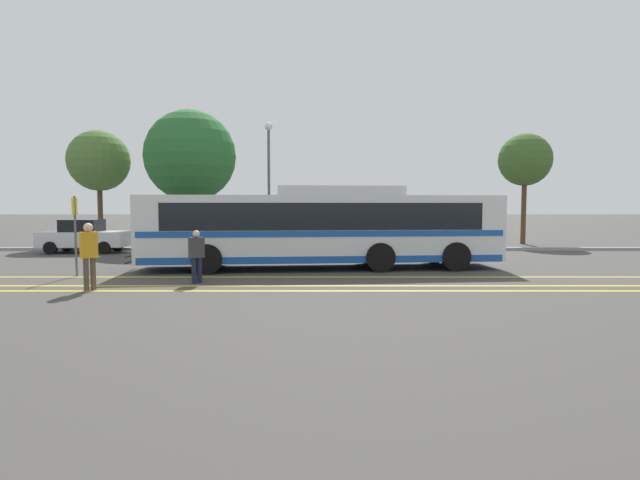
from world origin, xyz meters
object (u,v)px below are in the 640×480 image
(pedestrian_0, at_px, (195,254))
(tree_2, at_px, (189,156))
(street_lamp, at_px, (267,168))
(transit_bus, at_px, (321,227))
(parked_car_2, at_px, (321,237))
(tree_1, at_px, (523,160))
(tree_0, at_px, (97,161))
(pedestrian_1, at_px, (87,252))
(parked_car_1, at_px, (205,238))
(bus_stop_sign, at_px, (73,226))
(parked_car_0, at_px, (82,236))

(pedestrian_0, relative_size, tree_2, 0.21)
(street_lamp, bearing_deg, transit_bus, -71.41)
(parked_car_2, distance_m, tree_1, 13.74)
(tree_0, bearing_deg, parked_car_2, -20.64)
(pedestrian_0, xyz_separation_m, tree_0, (-8.88, 13.91, 3.89))
(parked_car_2, relative_size, pedestrian_1, 2.41)
(parked_car_1, height_order, tree_1, tree_1)
(tree_1, height_order, tree_2, tree_2)
(street_lamp, bearing_deg, bus_stop_sign, -116.93)
(transit_bus, distance_m, bus_stop_sign, 8.10)
(pedestrian_1, xyz_separation_m, street_lamp, (3.47, 12.77, 3.17))
(parked_car_0, relative_size, street_lamp, 0.62)
(parked_car_1, bearing_deg, pedestrian_1, -6.34)
(pedestrian_0, relative_size, bus_stop_sign, 0.60)
(parked_car_0, relative_size, parked_car_2, 0.93)
(tree_0, bearing_deg, bus_stop_sign, -69.43)
(parked_car_1, height_order, tree_2, tree_2)
(parked_car_1, distance_m, tree_2, 5.75)
(pedestrian_1, relative_size, tree_1, 0.28)
(parked_car_1, height_order, street_lamp, street_lamp)
(transit_bus, bearing_deg, bus_stop_sign, 99.10)
(parked_car_0, relative_size, tree_1, 0.62)
(street_lamp, bearing_deg, tree_0, 166.31)
(parked_car_0, height_order, tree_0, tree_0)
(tree_0, bearing_deg, pedestrian_1, -67.30)
(pedestrian_1, distance_m, bus_stop_sign, 3.20)
(pedestrian_0, distance_m, bus_stop_sign, 4.49)
(pedestrian_1, xyz_separation_m, bus_stop_sign, (-1.66, 2.67, 0.58))
(parked_car_2, height_order, pedestrian_1, pedestrian_1)
(pedestrian_1, bearing_deg, bus_stop_sign, 86.35)
(pedestrian_0, distance_m, tree_2, 13.66)
(pedestrian_1, bearing_deg, pedestrian_0, -9.21)
(transit_bus, height_order, parked_car_1, transit_bus)
(parked_car_0, height_order, tree_2, tree_2)
(parked_car_2, xyz_separation_m, tree_1, (11.82, 5.66, 4.13))
(pedestrian_1, xyz_separation_m, tree_1, (18.05, 16.09, 3.85))
(tree_1, bearing_deg, tree_2, -173.26)
(transit_bus, relative_size, tree_1, 2.03)
(pedestrian_0, bearing_deg, parked_car_1, -112.66)
(transit_bus, relative_size, parked_car_1, 3.09)
(pedestrian_1, height_order, tree_2, tree_2)
(transit_bus, relative_size, pedestrian_0, 8.46)
(parked_car_2, distance_m, tree_0, 14.01)
(pedestrian_0, xyz_separation_m, street_lamp, (0.94, 11.52, 3.33))
(pedestrian_0, height_order, tree_1, tree_1)
(bus_stop_sign, relative_size, street_lamp, 0.39)
(parked_car_2, bearing_deg, parked_car_0, -86.19)
(parked_car_0, distance_m, pedestrian_1, 11.83)
(parked_car_0, xyz_separation_m, tree_1, (23.21, 5.44, 4.10))
(transit_bus, relative_size, tree_2, 1.77)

